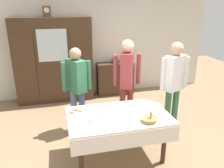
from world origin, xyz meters
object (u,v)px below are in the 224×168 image
at_px(wall_cabinet, 54,61).
at_px(spoon_mid_left, 162,115).
at_px(mantel_clock, 47,11).
at_px(spoon_near_left, 127,124).
at_px(person_behind_table_left, 174,79).
at_px(tea_cup_near_left, 102,115).
at_px(person_behind_table_right, 77,82).
at_px(tea_cup_mid_left, 156,108).
at_px(person_near_right_end, 127,76).
at_px(bookshelf_low, 115,78).
at_px(tea_cup_back_edge, 92,119).
at_px(pastry_plate, 76,112).
at_px(spoon_far_right, 133,119).
at_px(dining_table, 119,122).
at_px(bread_basket, 149,119).
at_px(tea_cup_front_edge, 145,104).
at_px(tea_cup_far_right, 116,106).
at_px(book_stack, 115,61).

relative_size(wall_cabinet, spoon_mid_left, 16.92).
bearing_deg(wall_cabinet, mantel_clock, -179.40).
xyz_separation_m(spoon_near_left, person_behind_table_left, (1.12, 0.82, 0.30)).
height_order(tea_cup_near_left, person_behind_table_right, person_behind_table_right).
height_order(tea_cup_mid_left, person_near_right_end, person_near_right_end).
height_order(tea_cup_mid_left, tea_cup_near_left, same).
xyz_separation_m(bookshelf_low, tea_cup_back_edge, (-1.05, -2.70, 0.33)).
relative_size(pastry_plate, spoon_far_right, 2.35).
bearing_deg(spoon_mid_left, person_behind_table_right, 135.21).
xyz_separation_m(dining_table, bread_basket, (0.36, -0.26, 0.14)).
bearing_deg(tea_cup_mid_left, person_behind_table_right, 139.64).
height_order(bookshelf_low, person_behind_table_right, person_behind_table_right).
xyz_separation_m(tea_cup_front_edge, tea_cup_near_left, (-0.75, -0.21, -0.00)).
bearing_deg(tea_cup_far_right, person_behind_table_right, 126.30).
bearing_deg(dining_table, tea_cup_front_edge, 27.11).
relative_size(tea_cup_far_right, spoon_far_right, 1.09).
relative_size(mantel_clock, spoon_far_right, 2.02).
height_order(bread_basket, spoon_near_left, bread_basket).
bearing_deg(pastry_plate, person_behind_table_right, 83.04).
bearing_deg(bookshelf_low, wall_cabinet, -178.11).
relative_size(mantel_clock, tea_cup_far_right, 1.85).
xyz_separation_m(person_near_right_end, person_behind_table_right, (-0.91, 0.12, -0.08)).
bearing_deg(tea_cup_near_left, person_behind_table_right, 105.71).
bearing_deg(tea_cup_far_right, tea_cup_near_left, -139.88).
distance_m(bookshelf_low, tea_cup_far_right, 2.46).
height_order(bookshelf_low, spoon_near_left, bookshelf_low).
height_order(tea_cup_near_left, bread_basket, bread_basket).
distance_m(wall_cabinet, person_near_right_end, 2.14).
bearing_deg(spoon_mid_left, person_near_right_end, 103.34).
xyz_separation_m(dining_table, tea_cup_near_left, (-0.24, 0.05, 0.13)).
distance_m(bookshelf_low, person_near_right_end, 1.88).
distance_m(tea_cup_far_right, spoon_mid_left, 0.73).
distance_m(tea_cup_mid_left, spoon_near_left, 0.66).
xyz_separation_m(tea_cup_front_edge, bread_basket, (-0.14, -0.52, 0.01)).
xyz_separation_m(dining_table, person_near_right_end, (0.39, 0.88, 0.43)).
bearing_deg(tea_cup_near_left, spoon_far_right, -24.64).
relative_size(tea_cup_near_left, person_near_right_end, 0.08).
height_order(mantel_clock, tea_cup_far_right, mantel_clock).
xyz_separation_m(book_stack, person_behind_table_left, (0.53, -2.10, 0.12)).
bearing_deg(wall_cabinet, spoon_far_right, -68.61).
xyz_separation_m(mantel_clock, spoon_mid_left, (1.59, -2.72, -1.41)).
bearing_deg(dining_table, tea_cup_far_right, 84.83).
relative_size(tea_cup_near_left, pastry_plate, 0.46).
height_order(pastry_plate, person_near_right_end, person_near_right_end).
xyz_separation_m(mantel_clock, pastry_plate, (0.36, -2.34, -1.40)).
distance_m(mantel_clock, tea_cup_front_edge, 3.08).
distance_m(tea_cup_near_left, spoon_far_right, 0.46).
bearing_deg(tea_cup_near_left, person_behind_table_left, 19.29).
bearing_deg(tea_cup_mid_left, mantel_clock, 121.76).
bearing_deg(wall_cabinet, tea_cup_near_left, -75.52).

